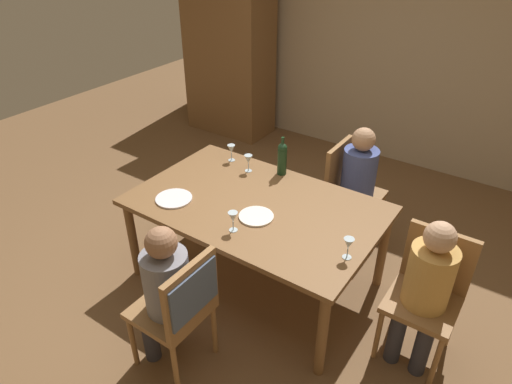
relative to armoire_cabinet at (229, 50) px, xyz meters
The scene contains 17 objects.
ground_plane 3.28m from the armoire_cabinet, 49.00° to the right, with size 10.00×10.00×0.00m, color brown.
rear_room_partition 2.09m from the armoire_cabinet, 12.50° to the left, with size 6.40×0.12×2.70m, color tan.
armoire_cabinet is the anchor object (origin of this frame).
dining_table 3.12m from the armoire_cabinet, 49.00° to the right, with size 1.86×1.17×0.75m.
chair_near 3.97m from the armoire_cabinet, 56.87° to the right, with size 0.46×0.44×0.92m.
chair_right_end 4.06m from the armoire_cabinet, 33.94° to the right, with size 0.44×0.44×0.92m.
chair_far_right 2.79m from the armoire_cabinet, 30.13° to the right, with size 0.44×0.44×0.92m.
person_woman_host 3.89m from the armoire_cabinet, 58.73° to the right, with size 0.33×0.29×1.10m.
person_man_bearded 4.11m from the armoire_cabinet, 35.25° to the right, with size 0.29×0.33×1.10m.
person_man_guest 2.86m from the armoire_cabinet, 28.98° to the right, with size 0.34×0.30×1.11m.
wine_bottle_tall_green 2.69m from the armoire_cabinet, 43.33° to the right, with size 0.08×0.08×0.33m.
wine_glass_near_left 3.43m from the armoire_cabinet, 52.25° to the right, with size 0.07×0.07×0.15m.
wine_glass_centre 3.82m from the armoire_cabinet, 41.41° to the right, with size 0.07×0.07×0.15m.
wine_glass_near_right 2.60m from the armoire_cabinet, 49.17° to the right, with size 0.07×0.07×0.15m.
wine_glass_far 2.40m from the armoire_cabinet, 52.27° to the right, with size 0.07×0.07×0.15m.
dinner_plate_host 3.05m from the armoire_cabinet, 60.74° to the right, with size 0.28×0.28×0.01m, color white.
dinner_plate_guest_left 3.29m from the armoire_cabinet, 49.34° to the right, with size 0.25×0.25×0.01m, color white.
Camera 1 is at (1.62, -2.35, 2.63)m, focal length 31.84 mm.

